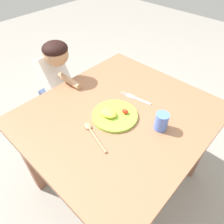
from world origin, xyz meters
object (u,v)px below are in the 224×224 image
(fork, at_px, (136,98))
(spoon, at_px, (92,133))
(drinking_cup, at_px, (161,121))
(plate, at_px, (114,115))
(person, at_px, (58,94))

(fork, relative_size, spoon, 0.94)
(fork, distance_m, drinking_cup, 0.27)
(plate, relative_size, spoon, 1.16)
(plate, height_order, fork, plate)
(plate, distance_m, fork, 0.21)
(fork, bearing_deg, plate, 81.69)
(plate, relative_size, drinking_cup, 2.52)
(fork, bearing_deg, person, 6.24)
(spoon, distance_m, drinking_cup, 0.36)
(fork, bearing_deg, drinking_cup, 147.27)
(spoon, xyz_separation_m, person, (0.20, 0.63, -0.21))
(fork, bearing_deg, spoon, 81.64)
(spoon, bearing_deg, person, -1.30)
(plate, height_order, spoon, plate)
(fork, height_order, drinking_cup, drinking_cup)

